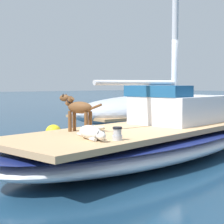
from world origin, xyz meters
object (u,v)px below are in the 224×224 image
sailboat_main (150,142)px  mooring_buoy (53,133)px  moored_boat_port_side (161,109)px  coiled_rope (96,128)px  dog_white (91,133)px  dog_brown (78,109)px  deck_winch (117,134)px

sailboat_main → mooring_buoy: bearing=-174.2°
moored_boat_port_side → coiled_rope: bearing=-57.0°
dog_white → sailboat_main: bearing=108.5°
dog_white → mooring_buoy: (-3.98, 1.62, -0.55)m
mooring_buoy → dog_white: bearing=-22.1°
dog_brown → moored_boat_port_side: 7.32m
dog_white → deck_winch: bearing=38.4°
mooring_buoy → deck_winch: bearing=-17.4°
dog_white → dog_brown: dog_brown is taller
deck_winch → dog_brown: bearing=175.3°
deck_winch → coiled_rope: (-1.39, 0.62, -0.08)m
dog_brown → deck_winch: dog_brown is taller
dog_white → coiled_rope: 1.38m
dog_brown → dog_white: bearing=-21.7°
moored_boat_port_side → dog_brown: bearing=-58.3°
coiled_rope → moored_boat_port_side: 6.79m
sailboat_main → coiled_rope: size_ratio=23.26×
deck_winch → coiled_rope: deck_winch is taller
coiled_rope → mooring_buoy: 3.05m
dog_white → coiled_rope: (-1.06, 0.89, -0.08)m
coiled_rope → dog_white: bearing=-39.9°
deck_winch → moored_boat_port_side: size_ratio=0.03×
moored_boat_port_side → sailboat_main: bearing=-48.5°
moored_boat_port_side → mooring_buoy: size_ratio=18.01×
dog_white → dog_brown: size_ratio=1.05×
mooring_buoy → dog_brown: bearing=-22.2°
deck_winch → mooring_buoy: 4.56m
coiled_rope → dog_brown: bearing=-75.1°
dog_brown → coiled_rope: dog_brown is taller
dog_brown → mooring_buoy: bearing=157.8°
dog_white → deck_winch: (0.33, 0.26, -0.01)m
dog_brown → deck_winch: size_ratio=4.33×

